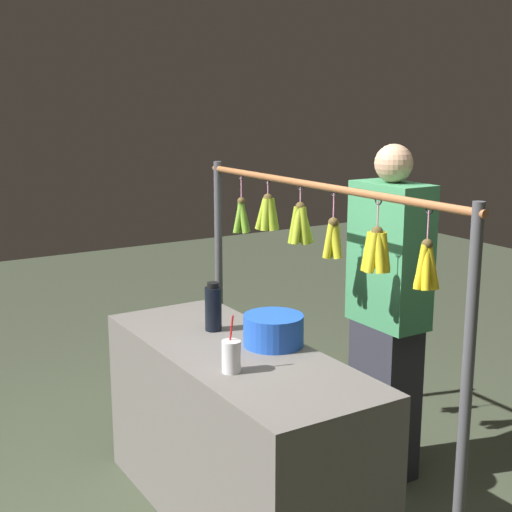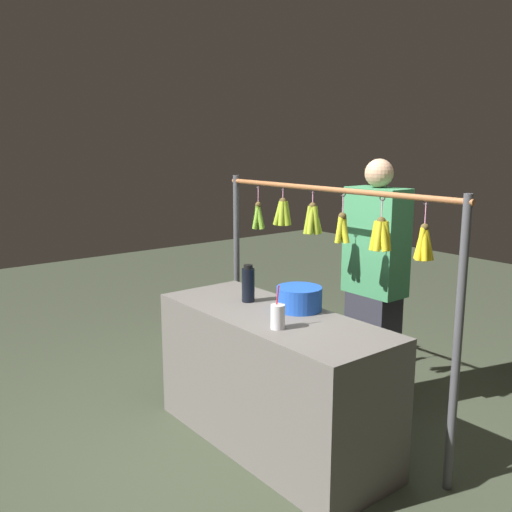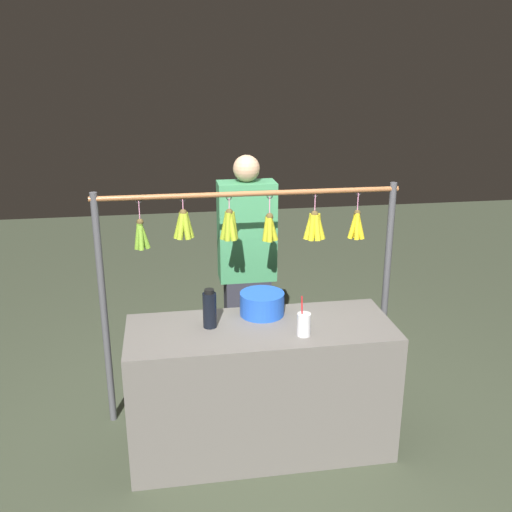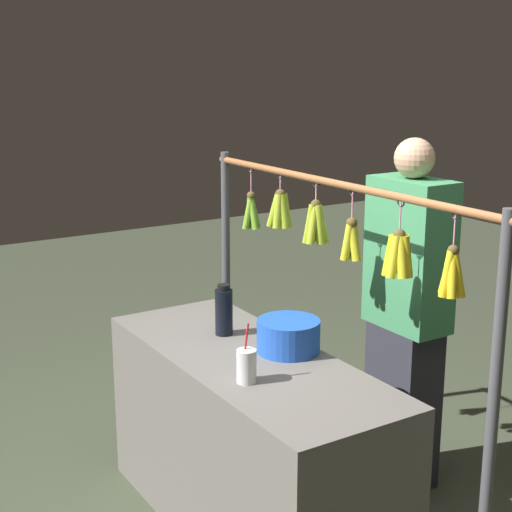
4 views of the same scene
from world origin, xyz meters
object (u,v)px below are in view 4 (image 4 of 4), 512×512
at_px(water_bottle, 224,311).
at_px(drink_cup, 246,366).
at_px(vendor_person, 406,320).
at_px(blue_bucket, 288,336).

bearing_deg(water_bottle, drink_cup, 159.19).
bearing_deg(water_bottle, vendor_person, -112.77).
bearing_deg(blue_bucket, drink_cup, 119.60).
xyz_separation_m(blue_bucket, drink_cup, (-0.18, 0.32, -0.00)).
height_order(water_bottle, drink_cup, water_bottle).
xyz_separation_m(blue_bucket, vendor_person, (-0.01, -0.66, -0.05)).
height_order(blue_bucket, drink_cup, drink_cup).
distance_m(water_bottle, vendor_person, 0.86).
distance_m(blue_bucket, drink_cup, 0.37).
xyz_separation_m(water_bottle, blue_bucket, (-0.33, -0.13, -0.04)).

